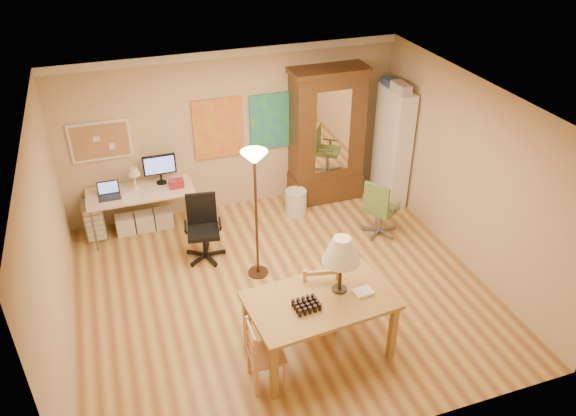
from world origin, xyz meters
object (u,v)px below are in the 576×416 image
object	(u,v)px
office_chair_green	(379,220)
bookshelf	(392,147)
computer_desk	(144,206)
dining_table	(328,285)
office_chair_black	(204,241)
armoire	(326,144)

from	to	relation	value
office_chair_green	bookshelf	distance (m)	1.37
computer_desk	office_chair_green	xyz separation A→B (m)	(3.47, -1.31, -0.19)
computer_desk	bookshelf	bearing A→B (deg)	-4.96
dining_table	bookshelf	distance (m)	3.84
office_chair_black	bookshelf	size ratio (longest dim) A/B	0.50
armoire	bookshelf	bearing A→B (deg)	-23.36
dining_table	armoire	size ratio (longest dim) A/B	0.74
office_chair_green	armoire	world-z (taller)	armoire
office_chair_black	armoire	xyz separation A→B (m)	(2.37, 1.10, 0.75)
office_chair_black	dining_table	bearing A→B (deg)	-67.00
office_chair_black	bookshelf	bearing A→B (deg)	11.02
bookshelf	computer_desk	bearing A→B (deg)	175.04
office_chair_green	dining_table	bearing A→B (deg)	-130.56
computer_desk	office_chair_green	bearing A→B (deg)	-20.71
computer_desk	bookshelf	xyz separation A→B (m)	(4.13, -0.36, 0.55)
dining_table	computer_desk	distance (m)	3.81
office_chair_green	bookshelf	xyz separation A→B (m)	(0.65, 0.95, 0.74)
dining_table	office_chair_green	distance (m)	2.78
dining_table	armoire	bearing A→B (deg)	68.10
computer_desk	office_chair_black	bearing A→B (deg)	-54.12
dining_table	bookshelf	world-z (taller)	bookshelf
office_chair_black	bookshelf	world-z (taller)	bookshelf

